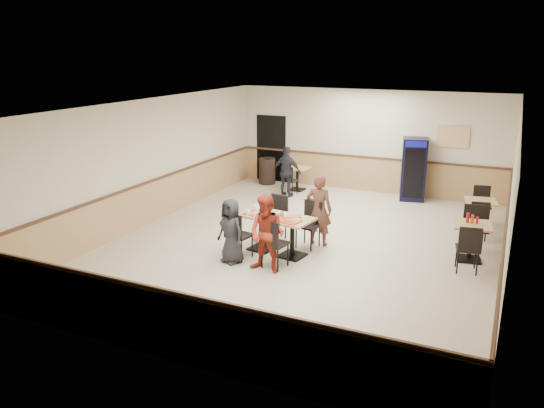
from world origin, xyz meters
The scene contains 20 objects.
ground centered at (0.00, 0.00, 0.00)m, with size 10.00×10.00×0.00m, color beige.
room_shell centered at (1.78, 2.55, 0.58)m, with size 10.00×10.00×10.00m.
main_table centered at (-0.33, -0.74, 0.54)m, with size 1.60×0.98×0.81m.
main_chairs centered at (-0.39, -0.73, 0.51)m, with size 1.59×1.95×1.02m.
diner_woman_left centered at (-0.95, -1.56, 0.66)m, with size 0.64×0.42×1.31m, color black.
diner_woman_right centered at (-0.10, -1.70, 0.76)m, with size 0.74×0.57×1.52m, color maroon.
diner_man_opposite centered at (0.28, 0.09, 0.79)m, with size 0.57×0.38×1.58m, color brown.
lone_diner centered at (-1.87, 3.40, 0.73)m, with size 0.86×0.36×1.46m, color black.
tabletop_clutter centered at (-0.42, -0.81, 0.83)m, with size 1.34×0.74×0.12m.
side_table_near centered at (3.36, 0.53, 0.51)m, with size 0.83×0.83×0.77m.
side_table_near_chair_south centered at (3.36, -0.09, 0.49)m, with size 0.45×0.45×0.98m, color black, non-canonical shape.
side_table_near_chair_north centered at (3.36, 1.15, 0.49)m, with size 0.45×0.45×0.98m, color black, non-canonical shape.
side_table_far centered at (3.40, 2.52, 0.49)m, with size 0.81×0.81×0.74m.
side_table_far_chair_south centered at (3.40, 1.93, 0.47)m, with size 0.43×0.43×0.94m, color black, non-canonical shape.
side_table_far_chair_north centered at (3.40, 3.12, 0.47)m, with size 0.43×0.43×0.94m, color black, non-canonical shape.
condiment_caddy centered at (3.33, 0.58, 0.86)m, with size 0.23×0.06×0.20m.
back_table centered at (-1.87, 4.20, 0.47)m, with size 0.72×0.72×0.71m.
back_table_chair_lone centered at (-1.87, 3.63, 0.45)m, with size 0.41×0.41×0.90m, color black, non-canonical shape.
pepsi_cooler centered at (1.47, 4.59, 0.88)m, with size 0.79×0.79×1.75m.
trash_bin centered at (-3.04, 4.55, 0.41)m, with size 0.52×0.52×0.82m, color black.
Camera 1 is at (3.90, -10.21, 4.12)m, focal length 35.00 mm.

